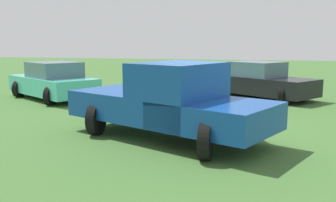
# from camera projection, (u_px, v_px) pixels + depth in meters

# --- Properties ---
(ground_plane) EXTENTS (80.00, 80.00, 0.00)m
(ground_plane) POSITION_uv_depth(u_px,v_px,m) (200.00, 131.00, 9.66)
(ground_plane) COLOR #3D662D
(pickup_truck) EXTENTS (3.84, 5.38, 1.81)m
(pickup_truck) POSITION_uv_depth(u_px,v_px,m) (172.00, 100.00, 8.67)
(pickup_truck) COLOR black
(pickup_truck) RESTS_ON ground_plane
(sedan_near) EXTENTS (3.87, 4.66, 1.49)m
(sedan_near) POSITION_uv_depth(u_px,v_px,m) (53.00, 82.00, 14.96)
(sedan_near) COLOR black
(sedan_near) RESTS_ON ground_plane
(sedan_far) EXTENTS (4.05, 4.65, 1.48)m
(sedan_far) POSITION_uv_depth(u_px,v_px,m) (259.00, 81.00, 15.28)
(sedan_far) COLOR black
(sedan_far) RESTS_ON ground_plane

